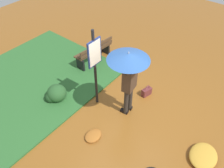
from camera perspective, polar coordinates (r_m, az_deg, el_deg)
name	(u,v)px	position (r m, az deg, el deg)	size (l,w,h in m)	color
ground_plane	(127,120)	(5.98, 3.95, -9.18)	(18.00, 18.00, 0.00)	brown
grass_verge	(31,81)	(7.42, -20.05, 0.73)	(4.80, 4.00, 0.05)	#2D662D
person_with_umbrella	(129,69)	(5.03, 4.37, 3.99)	(0.96, 0.96, 2.04)	#2D2823
info_sign_post	(95,61)	(5.42, -4.43, 5.80)	(0.44, 0.07, 2.30)	black
handbag	(147,92)	(6.56, 8.89, -1.97)	(0.33, 0.21, 0.37)	brown
park_bench	(94,52)	(7.59, -4.58, 8.25)	(1.40, 0.50, 0.75)	black
shrub_cluster	(56,94)	(6.48, -14.29, -2.46)	(0.60, 0.55, 0.49)	#285628
leaf_pile_near_person	(203,156)	(5.68, 22.41, -16.73)	(0.75, 0.60, 0.17)	gold
leaf_pile_by_bench	(93,135)	(5.63, -4.89, -13.05)	(0.45, 0.36, 0.10)	#A86023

